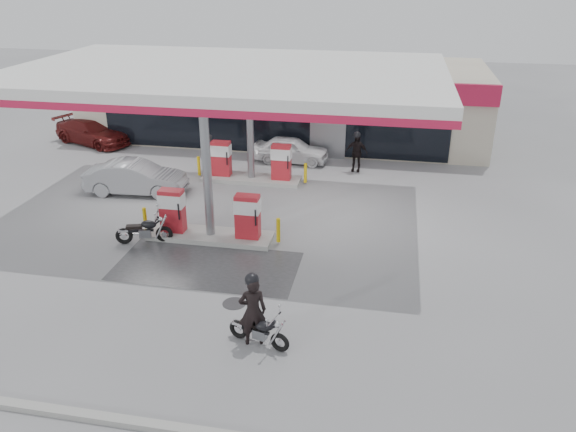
% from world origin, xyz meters
% --- Properties ---
extents(ground, '(90.00, 90.00, 0.00)m').
position_xyz_m(ground, '(0.00, 0.00, 0.00)').
color(ground, gray).
rests_on(ground, ground).
extents(wet_patch, '(6.00, 3.00, 0.00)m').
position_xyz_m(wet_patch, '(0.50, 0.00, 0.00)').
color(wet_patch, '#4C4C4F').
rests_on(wet_patch, ground).
extents(drain_cover, '(0.70, 0.70, 0.01)m').
position_xyz_m(drain_cover, '(2.00, -2.00, 0.00)').
color(drain_cover, '#38383A').
rests_on(drain_cover, ground).
extents(kerb, '(28.00, 0.25, 0.15)m').
position_xyz_m(kerb, '(0.00, -7.00, 0.07)').
color(kerb, gray).
rests_on(kerb, ground).
extents(store_building, '(22.00, 8.22, 4.00)m').
position_xyz_m(store_building, '(0.01, 15.94, 2.01)').
color(store_building, beige).
rests_on(store_building, ground).
extents(canopy, '(16.00, 10.02, 5.51)m').
position_xyz_m(canopy, '(0.00, 5.00, 5.27)').
color(canopy, silver).
rests_on(canopy, ground).
extents(pump_island_near, '(5.14, 1.30, 1.78)m').
position_xyz_m(pump_island_near, '(0.00, 2.00, 0.71)').
color(pump_island_near, '#9E9E99').
rests_on(pump_island_near, ground).
extents(pump_island_far, '(5.14, 1.30, 1.78)m').
position_xyz_m(pump_island_far, '(0.00, 8.00, 0.71)').
color(pump_island_far, '#9E9E99').
rests_on(pump_island_far, ground).
extents(main_motorcycle, '(1.74, 0.84, 0.91)m').
position_xyz_m(main_motorcycle, '(3.19, -3.74, 0.40)').
color(main_motorcycle, black).
rests_on(main_motorcycle, ground).
extents(biker_main, '(0.83, 0.67, 1.97)m').
position_xyz_m(biker_main, '(3.01, -3.69, 0.98)').
color(biker_main, black).
rests_on(biker_main, ground).
extents(parked_motorcycle, '(1.96, 0.89, 1.03)m').
position_xyz_m(parked_motorcycle, '(-2.17, 1.22, 0.46)').
color(parked_motorcycle, black).
rests_on(parked_motorcycle, ground).
extents(sedan_white, '(3.80, 1.67, 1.27)m').
position_xyz_m(sedan_white, '(1.30, 10.96, 0.64)').
color(sedan_white, white).
rests_on(sedan_white, ground).
extents(attendant, '(0.84, 0.99, 1.81)m').
position_xyz_m(attendant, '(-2.27, 9.00, 0.91)').
color(attendant, '#4F4F54').
rests_on(attendant, ground).
extents(hatchback_silver, '(4.39, 1.82, 1.41)m').
position_xyz_m(hatchback_silver, '(-4.50, 5.60, 0.71)').
color(hatchback_silver, '#919398').
rests_on(hatchback_silver, ground).
extents(parked_car_left, '(5.03, 3.48, 1.35)m').
position_xyz_m(parked_car_left, '(-10.00, 12.00, 0.68)').
color(parked_car_left, '#591413').
rests_on(parked_car_left, ground).
extents(biker_walking, '(1.10, 0.53, 1.82)m').
position_xyz_m(biker_walking, '(4.58, 10.20, 0.91)').
color(biker_walking, black).
rests_on(biker_walking, ground).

